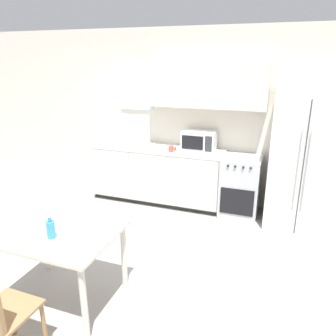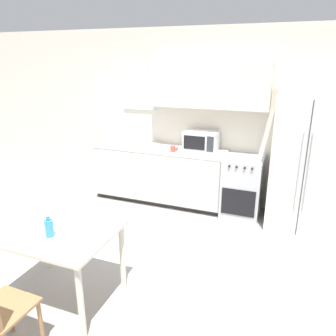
% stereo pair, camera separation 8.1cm
% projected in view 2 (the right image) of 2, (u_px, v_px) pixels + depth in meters
% --- Properties ---
extents(ground_plane, '(12.00, 12.00, 0.00)m').
position_uv_depth(ground_plane, '(118.00, 264.00, 3.77)').
color(ground_plane, gray).
extents(wall_back, '(12.00, 0.38, 2.70)m').
position_uv_depth(wall_back, '(184.00, 112.00, 5.16)').
color(wall_back, beige).
rests_on(wall_back, ground_plane).
extents(kitchen_counter, '(2.13, 0.61, 0.91)m').
position_uv_depth(kitchen_counter, '(159.00, 174.00, 5.32)').
color(kitchen_counter, '#333333').
rests_on(kitchen_counter, ground_plane).
extents(oven_range, '(0.55, 0.63, 0.89)m').
position_uv_depth(oven_range, '(242.00, 186.00, 4.86)').
color(oven_range, '#B7BABC').
rests_on(oven_range, ground_plane).
extents(refrigerator, '(0.83, 0.77, 1.82)m').
position_uv_depth(refrigerator, '(304.00, 163.00, 4.39)').
color(refrigerator, silver).
rests_on(refrigerator, ground_plane).
extents(kitchen_sink, '(0.74, 0.46, 0.26)m').
position_uv_depth(kitchen_sink, '(133.00, 144.00, 5.34)').
color(kitchen_sink, '#B7BABC').
rests_on(kitchen_sink, kitchen_counter).
extents(microwave, '(0.51, 0.33, 0.29)m').
position_uv_depth(microwave, '(201.00, 141.00, 5.00)').
color(microwave, silver).
rests_on(microwave, kitchen_counter).
extents(coffee_mug, '(0.11, 0.08, 0.09)m').
position_uv_depth(coffee_mug, '(173.00, 149.00, 4.93)').
color(coffee_mug, '#BF4C3F').
rests_on(coffee_mug, kitchen_counter).
extents(dining_table, '(1.07, 0.82, 0.75)m').
position_uv_depth(dining_table, '(58.00, 240.00, 3.05)').
color(dining_table, beige).
rests_on(dining_table, ground_plane).
extents(drink_bottle, '(0.08, 0.08, 0.22)m').
position_uv_depth(drink_bottle, '(49.00, 227.00, 2.88)').
color(drink_bottle, '#338CD8').
rests_on(drink_bottle, dining_table).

